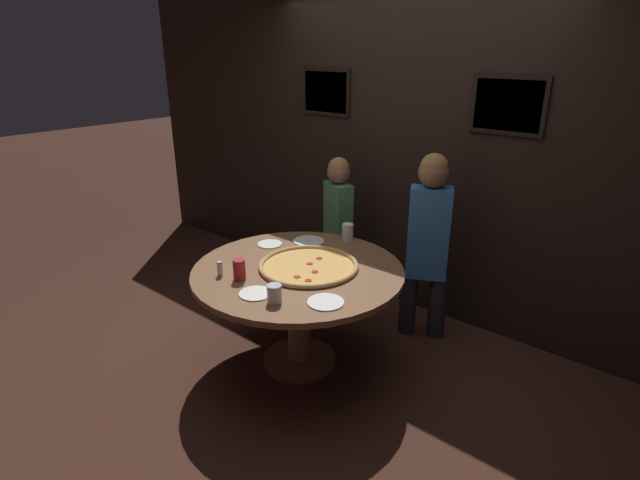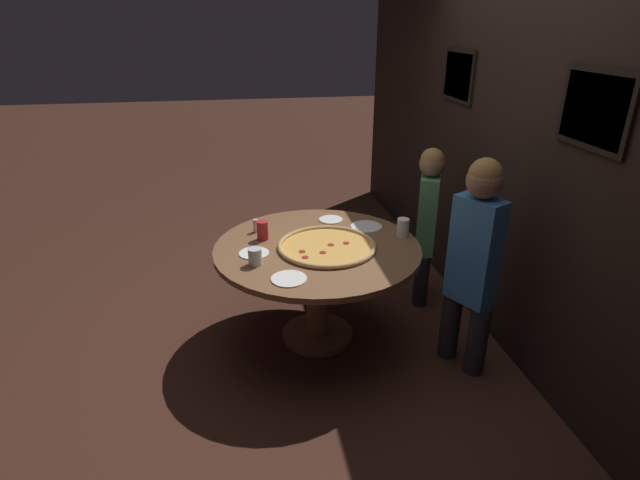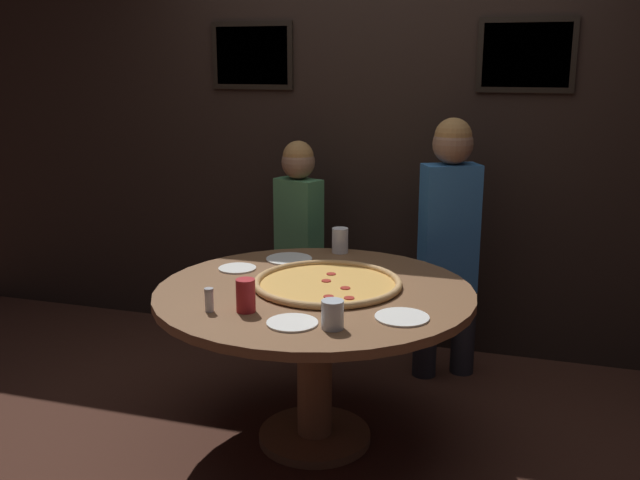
{
  "view_description": "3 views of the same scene",
  "coord_description": "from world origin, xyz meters",
  "views": [
    {
      "loc": [
        2.05,
        -2.23,
        2.13
      ],
      "look_at": [
        0.1,
        0.12,
        0.93
      ],
      "focal_mm": 28.0,
      "sensor_mm": 36.0,
      "label": 1
    },
    {
      "loc": [
        3.05,
        -0.52,
        2.17
      ],
      "look_at": [
        0.04,
        0.01,
        0.8
      ],
      "focal_mm": 28.0,
      "sensor_mm": 36.0,
      "label": 2
    },
    {
      "loc": [
        0.92,
        -2.86,
        1.73
      ],
      "look_at": [
        0.02,
        0.03,
        0.96
      ],
      "focal_mm": 40.0,
      "sensor_mm": 36.0,
      "label": 3
    }
  ],
  "objects": [
    {
      "name": "white_plate_beside_cup",
      "position": [
        -0.45,
        0.18,
        0.74
      ],
      "size": [
        0.18,
        0.18,
        0.01
      ],
      "primitive_type": "cylinder",
      "color": "white",
      "rests_on": "dining_table"
    },
    {
      "name": "ground_plane",
      "position": [
        0.0,
        0.0,
        0.0
      ],
      "size": [
        24.0,
        24.0,
        0.0
      ],
      "primitive_type": "plane",
      "color": "#422319"
    },
    {
      "name": "condiment_shaker",
      "position": [
        -0.32,
        -0.4,
        0.79
      ],
      "size": [
        0.04,
        0.04,
        0.1
      ],
      "color": "silver",
      "rests_on": "dining_table"
    },
    {
      "name": "diner_side_right",
      "position": [
        0.47,
        0.91,
        0.81
      ],
      "size": [
        0.38,
        0.28,
        1.43
      ],
      "rotation": [
        0.0,
        0.0,
        -2.66
      ],
      "color": "#232328",
      "rests_on": "ground_plane"
    },
    {
      "name": "back_wall",
      "position": [
        0.0,
        1.31,
        1.3
      ],
      "size": [
        6.4,
        0.08,
        2.6
      ],
      "color": "black",
      "rests_on": "ground_plane"
    },
    {
      "name": "diner_centre_back",
      "position": [
        -0.4,
        0.94,
        0.73
      ],
      "size": [
        0.34,
        0.23,
        1.28
      ],
      "rotation": [
        0.0,
        0.0,
        2.74
      ],
      "color": "#232328",
      "rests_on": "ground_plane"
    },
    {
      "name": "drink_cup_front_edge",
      "position": [
        -0.06,
        0.63,
        0.81
      ],
      "size": [
        0.08,
        0.08,
        0.13
      ],
      "primitive_type": "cylinder",
      "color": "white",
      "rests_on": "dining_table"
    },
    {
      "name": "white_plate_far_back",
      "position": [
        0.44,
        -0.25,
        0.74
      ],
      "size": [
        0.22,
        0.22,
        0.01
      ],
      "primitive_type": "cylinder",
      "color": "white",
      "rests_on": "dining_table"
    },
    {
      "name": "white_plate_right_side",
      "position": [
        -0.27,
        0.42,
        0.74
      ],
      "size": [
        0.23,
        0.23,
        0.01
      ],
      "primitive_type": "cylinder",
      "color": "white",
      "rests_on": "dining_table"
    },
    {
      "name": "drink_cup_near_right",
      "position": [
        -0.17,
        -0.36,
        0.81
      ],
      "size": [
        0.08,
        0.08,
        0.14
      ],
      "primitive_type": "cylinder",
      "color": "#B22328",
      "rests_on": "dining_table"
    },
    {
      "name": "drink_cup_beside_pizza",
      "position": [
        0.21,
        -0.43,
        0.8
      ],
      "size": [
        0.09,
        0.09,
        0.11
      ],
      "primitive_type": "cylinder",
      "color": "silver",
      "rests_on": "dining_table"
    },
    {
      "name": "white_plate_near_front",
      "position": [
        0.05,
        -0.43,
        0.74
      ],
      "size": [
        0.2,
        0.2,
        0.01
      ],
      "primitive_type": "cylinder",
      "color": "white",
      "rests_on": "dining_table"
    },
    {
      "name": "dining_table",
      "position": [
        0.0,
        0.0,
        0.59
      ],
      "size": [
        1.42,
        1.42,
        0.74
      ],
      "color": "brown",
      "rests_on": "ground_plane"
    },
    {
      "name": "giant_pizza",
      "position": [
        0.04,
        0.06,
        0.75
      ],
      "size": [
        0.67,
        0.67,
        0.03
      ],
      "color": "#E5A84C",
      "rests_on": "dining_table"
    }
  ]
}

